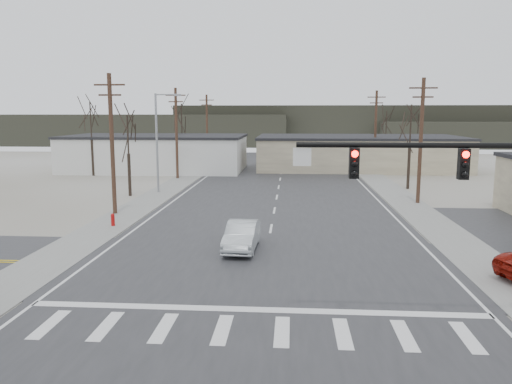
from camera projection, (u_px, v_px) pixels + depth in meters
The scene contains 25 objects.
ground at pixel (264, 268), 23.55m from camera, with size 140.00×140.00×0.00m, color #B8B7B3.
main_road at pixel (275, 208), 38.33m from camera, with size 18.00×110.00×0.05m, color #2A2A2C.
cross_road at pixel (264, 267), 23.55m from camera, with size 90.00×10.00×0.04m, color #2A2A2C.
sidewalk_left at pixel (157, 196), 44.00m from camera, with size 3.00×90.00×0.06m, color gray.
sidewalk_right at pixel (401, 199), 42.50m from camera, with size 3.00×90.00×0.06m, color gray.
traffic_signal_mast at pixel (496, 193), 16.15m from camera, with size 8.95×0.43×7.20m.
fire_hydrant at pixel (113, 220), 32.09m from camera, with size 0.24×0.24×0.87m.
building_left_far at pixel (157, 153), 63.75m from camera, with size 22.30×12.30×4.50m.
building_right_far at pixel (358, 152), 65.86m from camera, with size 26.30×14.30×4.30m.
upole_left_b at pixel (112, 142), 35.38m from camera, with size 2.20×0.30×10.00m.
upole_left_c at pixel (176, 132), 55.08m from camera, with size 2.20×0.30×10.00m.
upole_left_d at pixel (207, 127), 74.79m from camera, with size 2.20×0.30×10.00m.
upole_right_a at pixel (421, 139), 39.66m from camera, with size 2.20×0.30×10.00m.
upole_right_b at pixel (375, 130), 61.34m from camera, with size 2.20×0.30×10.00m.
streetlight_main at pixel (159, 137), 45.20m from camera, with size 2.40×0.25×9.00m.
tree_left_near at pixel (128, 137), 43.37m from camera, with size 3.30×3.30×7.35m.
tree_right_mid at pixel (411, 127), 47.36m from camera, with size 3.74×3.74×8.33m.
tree_left_far at pixel (182, 120), 68.89m from camera, with size 3.96×3.96×8.82m.
tree_right_far at pixel (386, 125), 72.85m from camera, with size 3.52×3.52×7.84m.
tree_left_mid at pixel (91, 122), 57.63m from camera, with size 3.96×3.96×8.82m.
hill_left at pixel (136, 130), 116.13m from camera, with size 70.00×18.00×7.00m, color #333026.
hill_center at pixel (351, 125), 116.37m from camera, with size 80.00×18.00×9.00m, color #333026.
sedan_crossing at pixel (242, 236), 26.55m from camera, with size 1.57×4.49×1.48m, color #A6ADB1.
car_far_a at pixel (275, 158), 73.94m from camera, with size 1.86×4.57×1.33m, color black.
car_far_b at pixel (239, 153), 82.68m from camera, with size 1.67×4.16×1.42m, color black.
Camera 1 is at (1.26, -22.68, 7.21)m, focal length 35.00 mm.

